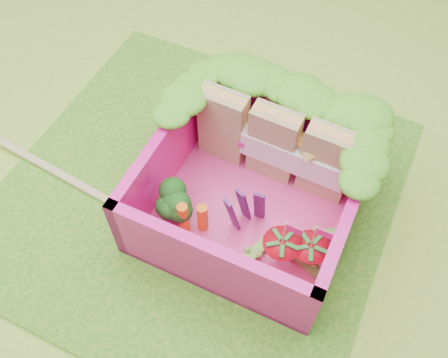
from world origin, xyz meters
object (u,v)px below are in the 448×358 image
(sandwich_stack, at_px, (274,144))
(chopsticks, at_px, (65,177))
(strawberry_right, at_px, (308,255))
(bento_box, at_px, (252,188))
(broccoli, at_px, (175,201))
(strawberry_left, at_px, (281,251))

(sandwich_stack, height_order, chopsticks, sandwich_stack)
(sandwich_stack, distance_m, chopsticks, 1.50)
(sandwich_stack, bearing_deg, strawberry_right, -50.93)
(bento_box, relative_size, strawberry_right, 2.76)
(broccoli, height_order, strawberry_right, strawberry_right)
(bento_box, xyz_separation_m, strawberry_left, (0.32, -0.29, -0.10))
(bento_box, distance_m, broccoli, 0.50)
(sandwich_stack, distance_m, broccoli, 0.76)
(chopsticks, bearing_deg, sandwich_stack, 27.25)
(strawberry_left, height_order, strawberry_right, strawberry_left)
(sandwich_stack, relative_size, strawberry_left, 2.24)
(strawberry_left, relative_size, chopsticks, 0.19)
(broccoli, relative_size, strawberry_right, 0.67)
(strawberry_left, bearing_deg, sandwich_stack, 116.26)
(sandwich_stack, bearing_deg, broccoli, -124.47)
(sandwich_stack, xyz_separation_m, chopsticks, (-1.30, -0.67, -0.31))
(bento_box, bearing_deg, strawberry_right, -26.36)
(strawberry_left, bearing_deg, chopsticks, -178.89)
(bento_box, height_order, chopsticks, bento_box)
(bento_box, relative_size, chopsticks, 0.53)
(strawberry_right, distance_m, chopsticks, 1.79)
(strawberry_right, bearing_deg, strawberry_left, -161.42)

